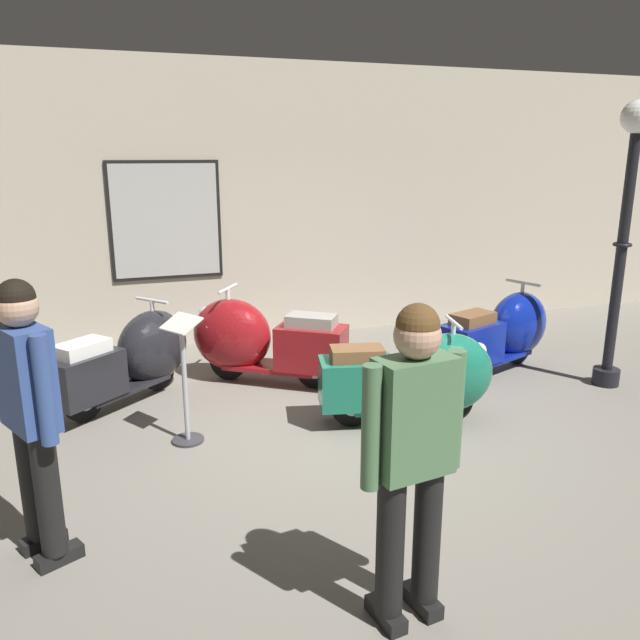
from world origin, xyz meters
name	(u,v)px	position (x,y,z in m)	size (l,w,h in m)	color
ground_plane	(357,433)	(0.00, 0.00, 0.00)	(60.00, 60.00, 0.00)	slate
showroom_back_wall	(262,205)	(-0.01, 3.34, 1.80)	(18.00, 0.24, 3.60)	#BCB29E
scooter_0	(134,357)	(-1.84, 1.52, 0.46)	(1.56, 1.40, 1.00)	black
scooter_1	(256,340)	(-0.54, 1.59, 0.48)	(1.69, 1.39, 1.06)	black
scooter_2	(420,377)	(0.64, 0.03, 0.45)	(1.68, 0.82, 0.99)	black
scooter_3	(504,331)	(2.29, 1.07, 0.46)	(1.71, 1.00, 1.01)	black
lamppost	(626,217)	(3.06, 0.25, 1.82)	(0.34, 0.34, 2.97)	black
visitor_0	(29,404)	(-2.53, -1.02, 1.03)	(0.41, 0.55, 1.78)	black
visitor_1	(413,446)	(-0.64, -2.25, 1.03)	(0.59, 0.32, 1.77)	black
info_stanchion	(185,391)	(-1.47, 0.33, 0.48)	(0.36, 0.39, 1.14)	#333338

